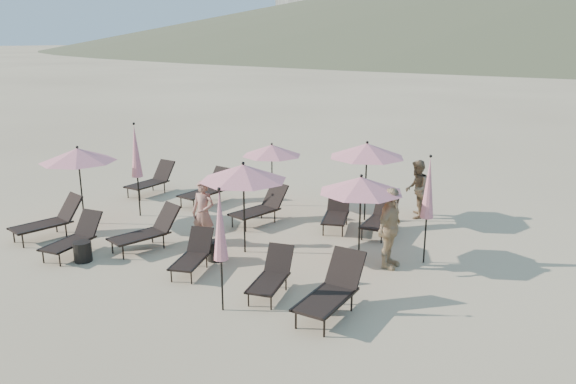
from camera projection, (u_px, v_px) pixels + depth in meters
The scene contains 25 objects.
ground at pixel (217, 277), 12.38m from camera, with size 800.00×800.00×0.00m, color #D6BA8C.
lounger_0 at pixel (50, 219), 14.78m from camera, with size 1.12×1.93×1.04m.
lounger_1 at pixel (74, 237), 13.63m from camera, with size 0.77×1.67×0.93m.
lounger_2 at pixel (148, 230), 14.00m from camera, with size 1.18×1.89×1.02m.
lounger_3 at pixel (193, 254), 12.64m from camera, with size 0.95×1.57×0.85m.
lounger_4 at pixel (272, 275), 11.51m from camera, with size 0.85×1.58×0.86m.
lounger_5 at pixel (332, 289), 10.63m from camera, with size 0.76×1.87×1.06m.
lounger_6 at pixel (152, 180), 18.98m from camera, with size 0.81×1.84×1.03m.
lounger_7 at pixel (207, 188), 17.84m from camera, with size 0.95×1.91×1.05m.
lounger_8 at pixel (261, 207), 15.94m from camera, with size 1.13×1.90×1.03m.
lounger_9 at pixel (337, 212), 15.57m from camera, with size 1.08×1.76×0.95m.
lounger_10 at pixel (382, 213), 15.20m from camera, with size 0.74×1.78×1.09m.
umbrella_open_0 at pixel (78, 155), 15.49m from camera, with size 2.09×2.09×2.25m.
umbrella_open_1 at pixel (243, 172), 13.33m from camera, with size 2.12×2.12×2.28m.
umbrella_open_2 at pixel (361, 185), 12.78m from camera, with size 1.97×1.97×2.12m.
umbrella_open_3 at pixel (272, 150), 17.29m from camera, with size 1.86×1.86×2.00m.
umbrella_open_4 at pixel (367, 150), 15.76m from camera, with size 2.16×2.16×2.33m.
umbrella_closed_0 at pixel (220, 226), 10.44m from camera, with size 0.29×0.29×2.47m.
umbrella_closed_1 at pixel (428, 189), 12.73m from camera, with size 0.30×0.30×2.59m.
umbrella_closed_2 at pixel (136, 152), 16.19m from camera, with size 0.33×0.33×2.79m.
side_table_0 at pixel (83, 252), 13.22m from camera, with size 0.42×0.42×0.48m, color black.
side_table_1 at pixel (216, 251), 13.30m from camera, with size 0.42×0.42×0.47m, color black.
beachgoer_a at pixel (203, 213), 14.14m from camera, with size 0.61×0.40×1.69m, color #9D6555.
beachgoer_b at pixel (417, 189), 16.35m from camera, with size 0.83×0.65×1.71m, color #8D6B48.
beachgoer_c at pixel (390, 228), 12.70m from camera, with size 1.10×0.46×1.89m, color tan.
Camera 1 is at (6.94, -9.24, 5.08)m, focal length 35.00 mm.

